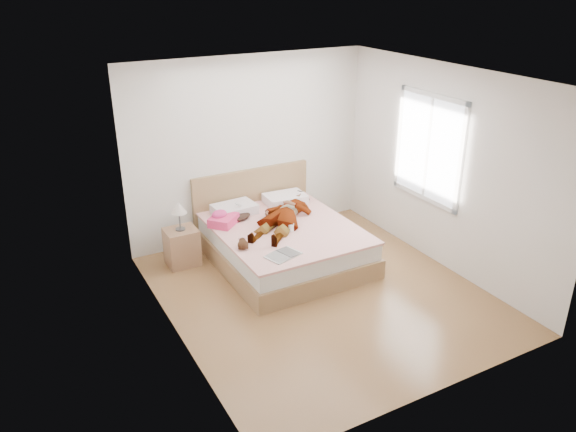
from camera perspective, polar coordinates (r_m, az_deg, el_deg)
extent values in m
plane|color=#57381B|center=(6.91, 3.41, -7.82)|extent=(4.00, 4.00, 0.00)
imported|color=white|center=(7.56, -0.32, 0.44)|extent=(1.65, 1.59, 0.23)
ellipsoid|color=black|center=(7.74, -5.62, 0.28)|extent=(0.54, 0.62, 0.08)
cube|color=silver|center=(7.67, -5.03, 1.15)|extent=(0.09, 0.09, 0.05)
plane|color=white|center=(5.98, 4.02, 13.93)|extent=(4.00, 4.00, 0.00)
plane|color=silver|center=(8.00, -3.98, 6.86)|extent=(3.60, 0.00, 3.60)
plane|color=silver|center=(4.92, 16.19, -5.31)|extent=(3.60, 0.00, 3.60)
plane|color=white|center=(5.65, -11.98, -0.98)|extent=(0.00, 4.00, 4.00)
plane|color=silver|center=(7.40, 15.63, 4.62)|extent=(0.00, 4.00, 4.00)
cube|color=white|center=(7.53, 14.10, 6.72)|extent=(0.02, 1.10, 1.30)
cube|color=silver|center=(7.14, 17.19, 5.44)|extent=(0.04, 0.06, 1.42)
cube|color=silver|center=(7.95, 11.31, 7.85)|extent=(0.04, 0.06, 1.42)
cube|color=silver|center=(7.75, 13.60, 1.91)|extent=(0.04, 1.22, 0.06)
cube|color=silver|center=(7.37, 14.62, 11.77)|extent=(0.04, 1.22, 0.06)
cube|color=silver|center=(7.53, 14.07, 6.71)|extent=(0.03, 0.04, 1.30)
cube|color=brown|center=(7.56, -0.36, -3.69)|extent=(1.78, 2.08, 0.26)
cube|color=silver|center=(7.46, -0.37, -2.05)|extent=(1.70, 2.00, 0.22)
cube|color=silver|center=(7.40, -0.37, -1.18)|extent=(1.74, 2.04, 0.03)
cube|color=olive|center=(8.23, -3.71, 1.45)|extent=(1.80, 0.07, 1.00)
cube|color=silver|center=(7.81, -5.47, 0.72)|extent=(0.61, 0.44, 0.13)
cube|color=white|center=(8.13, -0.30, 1.77)|extent=(0.60, 0.43, 0.13)
cube|color=#FD447F|center=(7.48, -6.57, -0.43)|extent=(0.48, 0.47, 0.12)
ellipsoid|color=#D43973|center=(7.47, -7.00, 0.17)|extent=(0.27, 0.23, 0.11)
cube|color=white|center=(6.65, -0.49, -4.01)|extent=(0.46, 0.37, 0.01)
cube|color=white|center=(6.59, -1.14, -4.23)|extent=(0.27, 0.31, 0.02)
cube|color=#2A2A2A|center=(6.72, 0.13, -3.65)|extent=(0.27, 0.31, 0.02)
cylinder|color=white|center=(7.26, 0.29, -1.16)|extent=(0.11, 0.11, 0.10)
torus|color=white|center=(7.29, 0.50, -1.03)|extent=(0.07, 0.04, 0.07)
cylinder|color=black|center=(7.24, 0.29, -0.88)|extent=(0.10, 0.10, 0.00)
ellipsoid|color=black|center=(6.81, -4.60, -2.92)|extent=(0.18, 0.19, 0.11)
ellipsoid|color=beige|center=(6.79, -4.59, -2.90)|extent=(0.09, 0.10, 0.06)
sphere|color=black|center=(6.88, -4.65, -2.55)|extent=(0.08, 0.08, 0.08)
sphere|color=pink|center=(6.89, -4.93, -2.34)|extent=(0.03, 0.03, 0.03)
sphere|color=pink|center=(6.90, -4.42, -2.30)|extent=(0.03, 0.03, 0.03)
ellipsoid|color=black|center=(6.79, -4.97, -3.28)|extent=(0.05, 0.06, 0.03)
ellipsoid|color=black|center=(6.79, -4.16, -3.23)|extent=(0.05, 0.06, 0.03)
cube|color=#8D5F41|center=(7.57, -10.72, -3.10)|extent=(0.41, 0.37, 0.50)
cylinder|color=#464646|center=(7.45, -10.87, -1.31)|extent=(0.13, 0.13, 0.02)
cylinder|color=#535353|center=(7.40, -10.95, -0.41)|extent=(0.02, 0.02, 0.26)
cone|color=beige|center=(7.33, -11.05, 0.83)|extent=(0.20, 0.20, 0.15)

